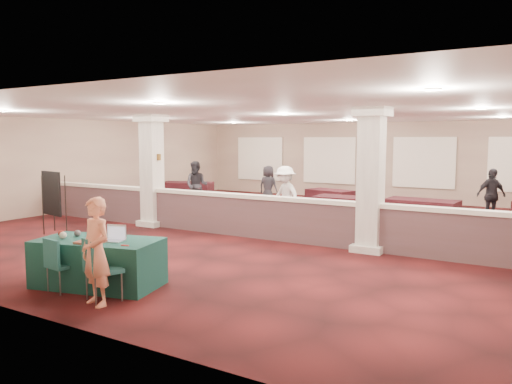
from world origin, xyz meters
The scene contains 32 objects.
ground centered at (0.00, 0.00, 0.00)m, with size 16.00×16.00×0.00m, color #4B1213.
wall_back centered at (0.00, 8.00, 1.60)m, with size 16.00×0.04×3.20m, color #87695D.
wall_front centered at (0.00, -8.00, 1.60)m, with size 16.00×0.04×3.20m, color #87695D.
wall_left centered at (-8.00, 0.00, 1.60)m, with size 0.04×16.00×3.20m, color #87695D.
ceiling centered at (0.00, 0.00, 3.20)m, with size 16.00×16.00×0.02m, color white.
partition_wall centered at (0.00, -1.50, 0.57)m, with size 15.60×0.28×1.10m.
column_left centered at (-3.50, -1.50, 1.64)m, with size 0.72×0.72×3.20m.
column_right centered at (3.00, -1.50, 1.64)m, with size 0.72×0.72×3.20m.
sconce_left centered at (-3.78, -1.50, 2.00)m, with size 0.12×0.12×0.18m.
sconce_right centered at (-3.22, -1.50, 2.00)m, with size 0.12×0.12×0.18m.
near_table centered at (-0.10, -6.50, 0.40)m, with size 2.10×1.05×0.81m, color #0F3A2D.
conf_chair_main centered at (0.56, -7.09, 0.58)m, with size 0.64×0.64×0.99m.
conf_chair_side centered at (-0.37, -7.08, 0.53)m, with size 0.50×0.50×0.90m.
easel_board centered at (-4.95, -3.79, 1.05)m, with size 0.97×0.55×1.66m.
woman centered at (0.66, -7.20, 0.82)m, with size 0.59×0.39×1.64m, color #FF8F6E.
far_table_front_left centered at (-4.46, 0.43, 0.39)m, with size 1.94×0.97×0.78m, color black.
far_table_front_center centered at (1.08, 2.05, 0.39)m, with size 1.90×0.95×0.77m, color black.
far_table_front_right centered at (3.27, 2.26, 0.40)m, with size 1.97×0.98×0.80m, color black.
far_table_back_left centered at (-6.12, 3.30, 0.40)m, with size 1.98×0.99×0.80m, color black.
far_table_back_center centered at (-0.46, 4.48, 0.35)m, with size 1.71×0.85×0.69m, color black.
attendee_a centered at (-4.56, 1.92, 0.86)m, with size 0.83×0.46×1.73m, color black.
attendee_b centered at (-0.28, 0.65, 0.86)m, with size 1.11×0.51×1.73m, color silver.
attendee_c centered at (4.84, 4.33, 0.82)m, with size 0.96×0.46×1.63m, color black.
attendee_d centered at (-2.66, 3.79, 0.77)m, with size 0.76×0.41×1.53m, color black.
laptop_base centered at (0.23, -6.47, 0.82)m, with size 0.36×0.25×0.02m, color silver.
laptop_screen centered at (0.20, -6.35, 0.95)m, with size 0.36×0.01×0.24m, color silver.
screen_glow centered at (0.20, -6.36, 0.93)m, with size 0.33×0.00×0.21m, color #ADB6D0.
knitting centered at (0.02, -6.75, 0.82)m, with size 0.44×0.33×0.03m, color #B6401D.
yarn_cream centered at (-0.66, -6.76, 0.87)m, with size 0.12×0.12×0.12m, color beige.
yarn_red centered at (-0.86, -6.64, 0.86)m, with size 0.11×0.11×0.11m, color maroon.
yarn_grey centered at (-0.61, -6.50, 0.86)m, with size 0.11×0.11×0.11m, color #4E4E53.
scissors centered at (0.67, -6.62, 0.81)m, with size 0.13×0.03×0.01m, color red.
Camera 1 is at (6.53, -12.23, 2.50)m, focal length 35.00 mm.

